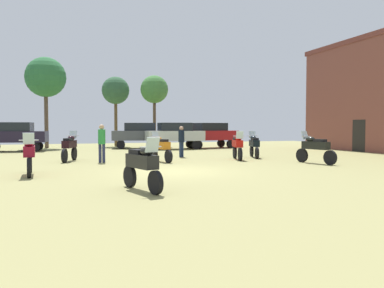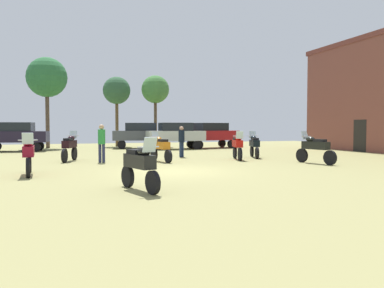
# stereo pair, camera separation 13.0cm
# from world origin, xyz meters

# --- Properties ---
(ground_plane) EXTENTS (44.00, 52.00, 0.02)m
(ground_plane) POSITION_xyz_m (0.00, 0.00, 0.01)
(ground_plane) COLOR #918B54
(motorcycle_1) EXTENTS (0.75, 2.17, 1.46)m
(motorcycle_1) POSITION_xyz_m (0.43, 4.16, 0.74)
(motorcycle_1) COLOR black
(motorcycle_1) RESTS_ON ground
(motorcycle_2) EXTENTS (0.80, 2.02, 1.45)m
(motorcycle_2) POSITION_xyz_m (-2.05, -4.02, 0.73)
(motorcycle_2) COLOR black
(motorcycle_2) RESTS_ON ground
(motorcycle_3) EXTENTS (0.62, 2.28, 1.51)m
(motorcycle_3) POSITION_xyz_m (-5.19, 0.49, 0.76)
(motorcycle_3) COLOR black
(motorcycle_3) RESTS_ON ground
(motorcycle_5) EXTENTS (0.77, 2.26, 1.50)m
(motorcycle_5) POSITION_xyz_m (7.00, 1.01, 0.76)
(motorcycle_5) COLOR black
(motorcycle_5) RESTS_ON ground
(motorcycle_6) EXTENTS (0.81, 2.09, 1.45)m
(motorcycle_6) POSITION_xyz_m (5.93, 5.00, 0.73)
(motorcycle_6) COLOR black
(motorcycle_6) RESTS_ON ground
(motorcycle_8) EXTENTS (0.86, 2.16, 1.50)m
(motorcycle_8) POSITION_xyz_m (-3.79, 5.81, 0.76)
(motorcycle_8) COLOR black
(motorcycle_8) RESTS_ON ground
(motorcycle_9) EXTENTS (0.75, 2.08, 1.49)m
(motorcycle_9) POSITION_xyz_m (4.49, 4.08, 0.75)
(motorcycle_9) COLOR black
(motorcycle_9) RESTS_ON ground
(car_2) EXTENTS (4.53, 2.46, 2.00)m
(car_2) POSITION_xyz_m (7.03, 14.69, 1.19)
(car_2) COLOR black
(car_2) RESTS_ON ground
(car_3) EXTENTS (4.47, 2.25, 2.00)m
(car_3) POSITION_xyz_m (-7.34, 14.90, 1.19)
(car_3) COLOR black
(car_3) RESTS_ON ground
(car_4) EXTENTS (4.51, 2.37, 2.00)m
(car_4) POSITION_xyz_m (1.58, 16.03, 1.19)
(car_4) COLOR black
(car_4) RESTS_ON ground
(car_5) EXTENTS (4.35, 1.92, 2.00)m
(car_5) POSITION_xyz_m (3.91, 14.04, 1.19)
(car_5) COLOR black
(car_5) RESTS_ON ground
(person_1) EXTENTS (0.47, 0.47, 1.73)m
(person_1) POSITION_xyz_m (2.19, 6.53, 1.03)
(person_1) COLOR #1E2E4D
(person_1) RESTS_ON ground
(person_2) EXTENTS (0.38, 0.38, 1.82)m
(person_2) POSITION_xyz_m (-2.34, 4.55, 1.09)
(person_2) COLOR #252A4B
(person_2) RESTS_ON ground
(tree_2) EXTENTS (2.38, 2.38, 6.05)m
(tree_2) POSITION_xyz_m (0.23, 19.98, 4.81)
(tree_2) COLOR brown
(tree_2) RESTS_ON ground
(tree_4) EXTENTS (3.15, 3.15, 7.20)m
(tree_4) POSITION_xyz_m (-5.40, 18.68, 5.60)
(tree_4) COLOR brown
(tree_4) RESTS_ON ground
(tree_5) EXTENTS (2.38, 2.38, 6.10)m
(tree_5) POSITION_xyz_m (3.35, 18.56, 4.87)
(tree_5) COLOR brown
(tree_5) RESTS_ON ground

